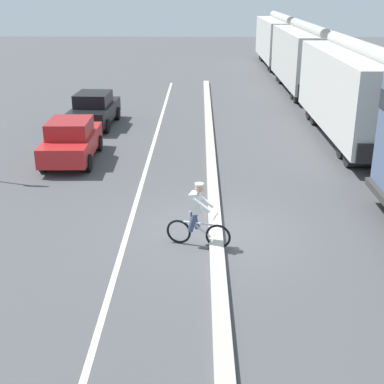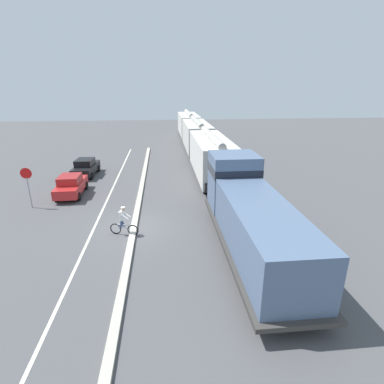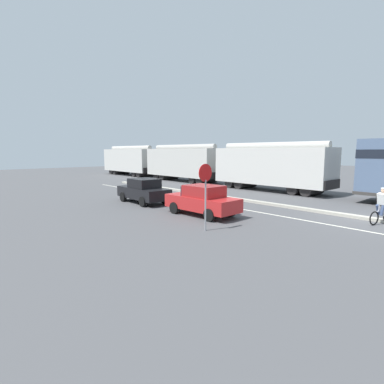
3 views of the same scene
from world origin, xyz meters
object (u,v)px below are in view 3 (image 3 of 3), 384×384
(hopper_car_lead, at_px, (271,167))
(stop_sign, at_px, (205,184))
(parked_car_black, at_px, (143,191))
(parked_car_red, at_px, (202,200))
(cyclist, at_px, (382,207))
(hopper_car_trailing, at_px, (130,161))
(hopper_car_middle, at_px, (183,163))

(hopper_car_lead, xyz_separation_m, stop_sign, (-13.59, -5.54, -0.05))
(hopper_car_lead, distance_m, parked_car_black, 11.89)
(parked_car_red, distance_m, parked_car_black, 5.44)
(stop_sign, bearing_deg, cyclist, -34.57)
(hopper_car_trailing, relative_size, parked_car_black, 2.48)
(hopper_car_middle, bearing_deg, stop_sign, -128.41)
(hopper_car_lead, relative_size, stop_sign, 3.68)
(hopper_car_middle, height_order, parked_car_black, hopper_car_middle)
(hopper_car_trailing, relative_size, cyclist, 6.18)
(hopper_car_trailing, height_order, stop_sign, hopper_car_trailing)
(parked_car_red, relative_size, parked_car_black, 0.99)
(parked_car_black, height_order, cyclist, cyclist)
(hopper_car_middle, distance_m, parked_car_red, 18.78)
(parked_car_red, height_order, stop_sign, stop_sign)
(hopper_car_lead, bearing_deg, parked_car_red, -164.40)
(hopper_car_lead, distance_m, stop_sign, 14.67)
(parked_car_red, distance_m, stop_sign, 3.37)
(hopper_car_middle, distance_m, hopper_car_trailing, 11.60)
(hopper_car_lead, height_order, cyclist, hopper_car_lead)
(hopper_car_lead, distance_m, cyclist, 12.34)
(hopper_car_lead, relative_size, hopper_car_trailing, 1.00)
(hopper_car_lead, distance_m, parked_car_red, 11.99)
(parked_car_black, bearing_deg, cyclist, -68.50)
(hopper_car_middle, xyz_separation_m, parked_car_black, (-11.61, -9.36, -1.26))
(parked_car_red, bearing_deg, parked_car_black, 91.39)
(hopper_car_lead, xyz_separation_m, parked_car_black, (-11.61, 2.24, -1.26))
(hopper_car_trailing, xyz_separation_m, cyclist, (-6.67, -33.50, -1.26))
(hopper_car_middle, height_order, parked_car_red, hopper_car_middle)
(hopper_car_middle, xyz_separation_m, cyclist, (-6.67, -21.90, -1.26))
(parked_car_red, xyz_separation_m, cyclist, (4.81, -7.10, 0.00))
(parked_car_red, bearing_deg, stop_sign, -132.07)
(hopper_car_trailing, bearing_deg, hopper_car_lead, -90.00)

